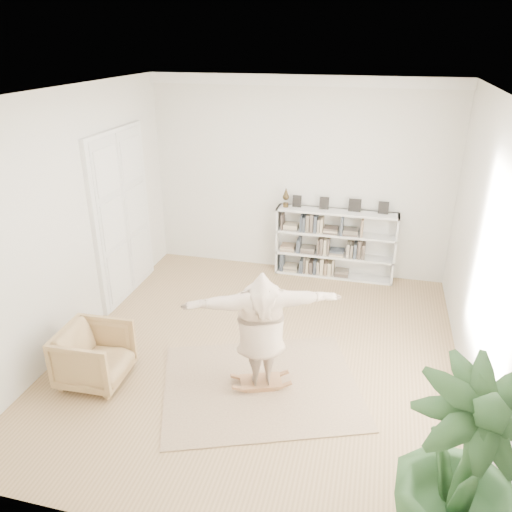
% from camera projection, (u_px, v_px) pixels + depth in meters
% --- Properties ---
extents(floor, '(6.00, 6.00, 0.00)m').
position_uv_depth(floor, '(260.00, 353.00, 7.20)').
color(floor, '#91714B').
rests_on(floor, ground).
extents(room_shell, '(6.00, 6.00, 6.00)m').
position_uv_depth(room_shell, '(302.00, 80.00, 8.38)').
color(room_shell, silver).
rests_on(room_shell, floor).
extents(doors, '(0.09, 1.78, 2.92)m').
position_uv_depth(doors, '(123.00, 217.00, 8.39)').
color(doors, white).
rests_on(doors, floor).
extents(bookshelf, '(2.20, 0.35, 1.64)m').
position_uv_depth(bookshelf, '(335.00, 245.00, 9.28)').
color(bookshelf, silver).
rests_on(bookshelf, floor).
extents(armchair, '(0.87, 0.85, 0.77)m').
position_uv_depth(armchair, '(94.00, 355.00, 6.50)').
color(armchair, tan).
rests_on(armchair, floor).
extents(rug, '(3.05, 2.76, 0.02)m').
position_uv_depth(rug, '(261.00, 386.00, 6.52)').
color(rug, tan).
rests_on(rug, floor).
extents(rocker_board, '(0.61, 0.49, 0.11)m').
position_uv_depth(rocker_board, '(261.00, 382.00, 6.49)').
color(rocker_board, '#905E39').
rests_on(rocker_board, rug).
extents(person, '(1.99, 1.18, 1.57)m').
position_uv_depth(person, '(261.00, 326.00, 6.15)').
color(person, '#C9AD97').
rests_on(person, rocker_board).
extents(houseplant, '(1.40, 1.40, 1.90)m').
position_uv_depth(houseplant, '(461.00, 474.00, 4.05)').
color(houseplant, '#294F27').
rests_on(houseplant, floor).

